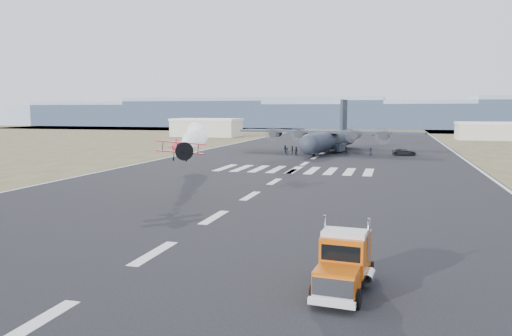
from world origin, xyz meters
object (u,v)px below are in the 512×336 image
at_px(support_vehicle, 404,152).
at_px(crew_g, 336,150).
at_px(hangar_left, 207,127).
at_px(crew_f, 285,149).
at_px(hangar_right, 489,131).
at_px(aerobatic_biplane, 179,149).
at_px(crew_e, 370,151).
at_px(semi_truck, 344,261).
at_px(crew_h, 296,151).
at_px(crew_a, 329,151).
at_px(transport_aircraft, 331,138).
at_px(crew_b, 346,150).
at_px(crew_d, 292,150).
at_px(crew_c, 287,151).

bearing_deg(support_vehicle, crew_g, 88.84).
distance_m(hangar_left, crew_f, 75.10).
xyz_separation_m(hangar_left, hangar_right, (98.00, 5.00, -0.40)).
bearing_deg(aerobatic_biplane, crew_e, 55.91).
xyz_separation_m(hangar_left, semi_truck, (65.32, -148.61, -1.76)).
bearing_deg(crew_h, crew_f, -38.59).
distance_m(aerobatic_biplane, crew_a, 60.55).
bearing_deg(hangar_left, transport_aircraft, -47.36).
distance_m(crew_b, crew_d, 12.00).
height_order(support_vehicle, crew_a, crew_a).
relative_size(semi_truck, transport_aircraft, 0.18).
distance_m(semi_truck, aerobatic_biplane, 30.81).
distance_m(semi_truck, support_vehicle, 86.39).
relative_size(aerobatic_biplane, crew_c, 3.38).
xyz_separation_m(semi_truck, crew_b, (-7.95, 86.22, -0.79)).
bearing_deg(crew_f, crew_h, -2.82).
bearing_deg(crew_d, support_vehicle, 77.57).
bearing_deg(crew_h, semi_truck, 124.76).
relative_size(hangar_left, semi_truck, 3.24).
distance_m(aerobatic_biplane, crew_f, 64.42).
bearing_deg(crew_g, crew_b, -139.78).
bearing_deg(crew_f, aerobatic_biplane, -30.38).
relative_size(crew_e, crew_g, 0.91).
bearing_deg(crew_d, transport_aircraft, 114.15).
bearing_deg(crew_a, aerobatic_biplane, -140.42).
bearing_deg(crew_e, crew_f, -156.00).
bearing_deg(crew_e, crew_b, -164.31).
bearing_deg(crew_a, semi_truck, -124.32).
distance_m(semi_truck, crew_d, 85.63).
bearing_deg(support_vehicle, transport_aircraft, 70.78).
distance_m(crew_e, crew_f, 19.80).
distance_m(hangar_left, semi_truck, 162.34).
xyz_separation_m(crew_g, crew_h, (-8.06, -5.18, -0.01)).
bearing_deg(hangar_right, crew_c, -125.77).
height_order(hangar_left, crew_a, hangar_left).
height_order(support_vehicle, crew_e, crew_e).
xyz_separation_m(hangar_left, crew_b, (57.36, -62.39, -2.55)).
relative_size(crew_d, crew_f, 1.11).
xyz_separation_m(transport_aircraft, crew_g, (1.86, -5.21, -2.30)).
xyz_separation_m(crew_b, crew_g, (-2.11, -0.81, 0.06)).
height_order(crew_a, crew_f, crew_a).
bearing_deg(hangar_left, crew_f, -54.82).
bearing_deg(crew_g, transport_aircraft, -51.08).
xyz_separation_m(hangar_right, crew_c, (-52.86, -73.38, -2.20)).
bearing_deg(hangar_right, crew_e, -117.00).
height_order(support_vehicle, crew_d, crew_d).
bearing_deg(aerobatic_biplane, crew_d, 71.43).
xyz_separation_m(crew_d, crew_h, (1.49, -3.12, -0.02)).
distance_m(semi_truck, transport_aircraft, 91.42).
bearing_deg(crew_c, crew_h, -144.31).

